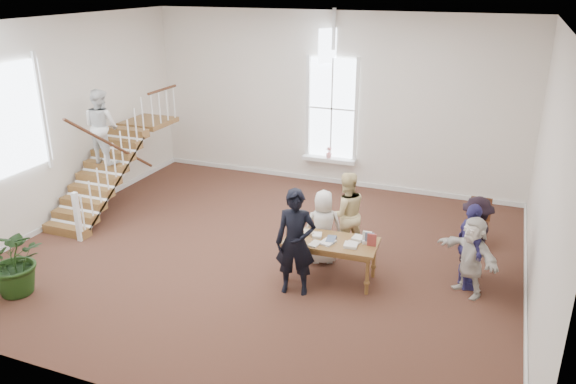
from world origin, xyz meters
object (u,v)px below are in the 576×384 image
at_px(woman_cluster_c, 471,256).
at_px(floor_plant, 16,260).
at_px(police_officer, 296,242).
at_px(woman_cluster_a, 470,247).
at_px(woman_cluster_b, 475,238).
at_px(person_yellow, 346,214).
at_px(side_chair, 479,219).
at_px(elderly_woman, 323,227).
at_px(library_table, 331,245).

relative_size(woman_cluster_c, floor_plant, 1.14).
distance_m(police_officer, woman_cluster_a, 3.10).
xyz_separation_m(police_officer, woman_cluster_b, (2.87, 1.72, -0.18)).
xyz_separation_m(person_yellow, side_chair, (2.47, 1.49, -0.32)).
bearing_deg(woman_cluster_a, side_chair, -25.40).
bearing_deg(person_yellow, police_officer, 43.06).
bearing_deg(side_chair, floor_plant, -144.57).
bearing_deg(floor_plant, elderly_woman, 33.60).
relative_size(elderly_woman, woman_cluster_b, 0.94).
distance_m(woman_cluster_c, side_chair, 2.17).
height_order(library_table, side_chair, side_chair).
bearing_deg(library_table, elderly_woman, 116.68).
distance_m(woman_cluster_b, woman_cluster_c, 0.65).
relative_size(police_officer, woman_cluster_b, 1.22).
bearing_deg(elderly_woman, woman_cluster_c, 152.24).
xyz_separation_m(elderly_woman, woman_cluster_b, (2.77, 0.47, 0.05)).
distance_m(elderly_woman, side_chair, 3.41).
relative_size(person_yellow, floor_plant, 1.35).
bearing_deg(woman_cluster_b, library_table, -49.81).
bearing_deg(person_yellow, woman_cluster_b, 145.35).
bearing_deg(floor_plant, person_yellow, 35.95).
xyz_separation_m(person_yellow, woman_cluster_b, (2.47, -0.03, -0.08)).
distance_m(person_yellow, floor_plant, 6.10).
xyz_separation_m(woman_cluster_a, side_chair, (0.05, 1.96, -0.26)).
xyz_separation_m(elderly_woman, woman_cluster_a, (2.72, 0.02, 0.07)).
height_order(elderly_woman, side_chair, elderly_woman).
xyz_separation_m(elderly_woman, person_yellow, (0.30, 0.50, 0.13)).
relative_size(woman_cluster_c, side_chair, 1.48).
bearing_deg(library_table, side_chair, 43.79).
bearing_deg(woman_cluster_a, library_table, 80.84).
height_order(library_table, woman_cluster_b, woman_cluster_b).
xyz_separation_m(woman_cluster_b, side_chair, (0.00, 1.51, -0.24)).
bearing_deg(elderly_woman, side_chair, -168.44).
height_order(person_yellow, woman_cluster_c, person_yellow).
relative_size(library_table, woman_cluster_a, 1.07).
bearing_deg(woman_cluster_c, elderly_woman, -143.32).
bearing_deg(woman_cluster_b, police_officer, -42.75).
height_order(police_officer, woman_cluster_c, police_officer).
relative_size(woman_cluster_b, woman_cluster_c, 1.08).
bearing_deg(library_table, police_officer, -127.59).
distance_m(police_officer, elderly_woman, 1.27).
bearing_deg(woman_cluster_a, person_yellow, 54.93).
bearing_deg(library_table, woman_cluster_b, 20.85).
bearing_deg(person_yellow, woman_cluster_a, 134.82).
distance_m(floor_plant, side_chair, 8.97).
bearing_deg(woman_cluster_b, woman_cluster_a, 10.13).
bearing_deg(woman_cluster_b, elderly_woman, -64.05).
distance_m(woman_cluster_a, side_chair, 1.98).
bearing_deg(person_yellow, library_table, 58.26).
xyz_separation_m(person_yellow, woman_cluster_c, (2.47, -0.68, -0.14)).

